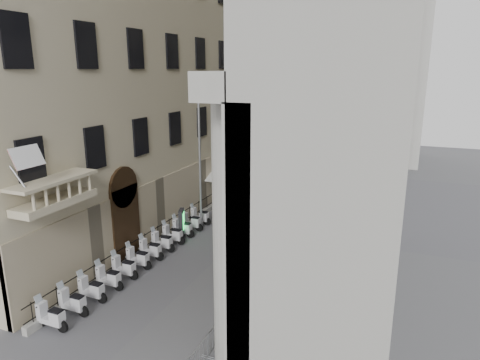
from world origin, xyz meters
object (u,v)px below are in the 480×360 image
(info_kiosk, at_px, (182,224))
(pedestrian_b, at_px, (308,174))
(security_tent, at_px, (228,172))
(pedestrian_a, at_px, (271,214))
(street_lamp, at_px, (205,152))
(scooter_0, at_px, (53,329))

(info_kiosk, distance_m, pedestrian_b, 17.70)
(security_tent, height_order, pedestrian_a, security_tent)
(street_lamp, bearing_deg, info_kiosk, -121.78)
(street_lamp, bearing_deg, security_tent, 90.65)
(pedestrian_a, bearing_deg, scooter_0, 59.76)
(scooter_0, distance_m, security_tent, 19.08)
(scooter_0, distance_m, pedestrian_b, 28.70)
(street_lamp, height_order, pedestrian_a, street_lamp)
(security_tent, height_order, pedestrian_b, security_tent)
(info_kiosk, xyz_separation_m, pedestrian_a, (4.90, 4.01, -0.00))
(scooter_0, xyz_separation_m, security_tent, (0.02, 18.88, 2.76))
(pedestrian_a, bearing_deg, street_lamp, 14.57)
(security_tent, distance_m, pedestrian_b, 10.63)
(security_tent, bearing_deg, info_kiosk, -89.74)
(security_tent, height_order, info_kiosk, security_tent)
(pedestrian_b, bearing_deg, scooter_0, 104.11)
(scooter_0, relative_size, pedestrian_b, 0.86)
(security_tent, distance_m, info_kiosk, 7.89)
(security_tent, relative_size, pedestrian_a, 2.05)
(scooter_0, relative_size, street_lamp, 0.16)
(info_kiosk, xyz_separation_m, pedestrian_b, (4.44, 17.14, -0.13))
(street_lamp, height_order, info_kiosk, street_lamp)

